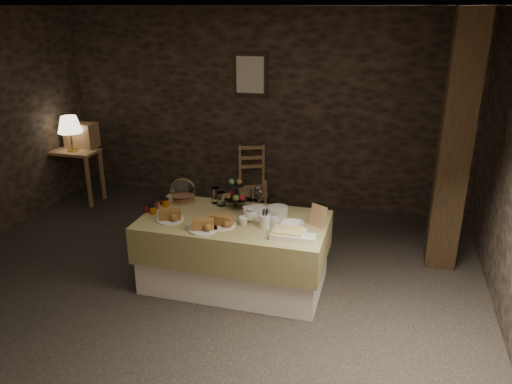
% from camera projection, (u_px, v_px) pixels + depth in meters
% --- Properties ---
extents(ground_plane, '(5.50, 5.00, 0.01)m').
position_uv_depth(ground_plane, '(196.00, 289.00, 4.87)').
color(ground_plane, black).
rests_on(ground_plane, ground).
extents(room_shell, '(5.52, 5.02, 2.60)m').
position_uv_depth(room_shell, '(189.00, 133.00, 4.32)').
color(room_shell, black).
rests_on(room_shell, ground).
extents(buffet_table, '(1.77, 0.94, 0.70)m').
position_uv_depth(buffet_table, '(234.00, 247.00, 4.83)').
color(buffet_table, white).
rests_on(buffet_table, ground_plane).
extents(console_table, '(0.69, 0.40, 0.74)m').
position_uv_depth(console_table, '(73.00, 159.00, 6.87)').
color(console_table, '#91633E').
rests_on(console_table, ground_plane).
extents(table_lamp, '(0.32, 0.32, 0.48)m').
position_uv_depth(table_lamp, '(69.00, 125.00, 6.64)').
color(table_lamp, gold).
rests_on(table_lamp, console_table).
extents(wine_rack, '(0.42, 0.26, 0.34)m').
position_uv_depth(wine_rack, '(81.00, 135.00, 6.92)').
color(wine_rack, '#91633E').
rests_on(wine_rack, console_table).
extents(chair, '(0.48, 0.47, 0.63)m').
position_uv_depth(chair, '(254.00, 179.00, 6.87)').
color(chair, '#91633E').
rests_on(chair, ground_plane).
extents(timber_column, '(0.30, 0.30, 2.60)m').
position_uv_depth(timber_column, '(455.00, 146.00, 4.92)').
color(timber_column, black).
rests_on(timber_column, ground_plane).
extents(framed_picture, '(0.45, 0.04, 0.55)m').
position_uv_depth(framed_picture, '(250.00, 75.00, 6.52)').
color(framed_picture, black).
rests_on(framed_picture, room_shell).
extents(plate_stack_a, '(0.19, 0.19, 0.10)m').
position_uv_depth(plate_stack_a, '(257.00, 212.00, 4.75)').
color(plate_stack_a, silver).
rests_on(plate_stack_a, buffet_table).
extents(plate_stack_b, '(0.20, 0.20, 0.08)m').
position_uv_depth(plate_stack_b, '(278.00, 211.00, 4.80)').
color(plate_stack_b, silver).
rests_on(plate_stack_b, buffet_table).
extents(cutlery_holder, '(0.10, 0.10, 0.12)m').
position_uv_depth(cutlery_holder, '(265.00, 221.00, 4.53)').
color(cutlery_holder, silver).
rests_on(cutlery_holder, buffet_table).
extents(cup_a, '(0.16, 0.16, 0.11)m').
position_uv_depth(cup_a, '(250.00, 215.00, 4.68)').
color(cup_a, silver).
rests_on(cup_a, buffet_table).
extents(cup_b, '(0.09, 0.09, 0.08)m').
position_uv_depth(cup_b, '(244.00, 221.00, 4.59)').
color(cup_b, silver).
rests_on(cup_b, buffet_table).
extents(mug_c, '(0.09, 0.09, 0.09)m').
position_uv_depth(mug_c, '(248.00, 212.00, 4.78)').
color(mug_c, silver).
rests_on(mug_c, buffet_table).
extents(mug_d, '(0.08, 0.08, 0.09)m').
position_uv_depth(mug_d, '(275.00, 222.00, 4.55)').
color(mug_d, silver).
rests_on(mug_d, buffet_table).
extents(bowl, '(0.23, 0.23, 0.05)m').
position_uv_depth(bowl, '(292.00, 226.00, 4.52)').
color(bowl, silver).
rests_on(bowl, buffet_table).
extents(cake_dome, '(0.26, 0.26, 0.26)m').
position_uv_depth(cake_dome, '(183.00, 192.00, 5.12)').
color(cake_dome, '#91633E').
rests_on(cake_dome, buffet_table).
extents(fruit_stand, '(0.24, 0.24, 0.33)m').
position_uv_depth(fruit_stand, '(236.00, 195.00, 4.95)').
color(fruit_stand, black).
rests_on(fruit_stand, buffet_table).
extents(bread_platter_left, '(0.26, 0.26, 0.11)m').
position_uv_depth(bread_platter_left, '(170.00, 216.00, 4.69)').
color(bread_platter_left, silver).
rests_on(bread_platter_left, buffet_table).
extents(bread_platter_center, '(0.26, 0.26, 0.11)m').
position_uv_depth(bread_platter_center, '(203.00, 226.00, 4.48)').
color(bread_platter_center, silver).
rests_on(bread_platter_center, buffet_table).
extents(bread_platter_right, '(0.26, 0.26, 0.11)m').
position_uv_depth(bread_platter_right, '(222.00, 222.00, 4.57)').
color(bread_platter_right, silver).
rests_on(bread_platter_right, buffet_table).
extents(jam_jars, '(0.18, 0.32, 0.07)m').
position_uv_depth(jam_jars, '(157.00, 205.00, 4.95)').
color(jam_jars, maroon).
rests_on(jam_jars, buffet_table).
extents(tart_dish, '(0.30, 0.22, 0.07)m').
position_uv_depth(tart_dish, '(289.00, 234.00, 4.35)').
color(tart_dish, silver).
rests_on(tart_dish, buffet_table).
extents(square_dish, '(0.14, 0.14, 0.04)m').
position_uv_depth(square_dish, '(308.00, 238.00, 4.28)').
color(square_dish, silver).
rests_on(square_dish, buffet_table).
extents(menu_frame, '(0.18, 0.15, 0.22)m').
position_uv_depth(menu_frame, '(318.00, 217.00, 4.55)').
color(menu_frame, '#91633E').
rests_on(menu_frame, buffet_table).
extents(storage_jar_a, '(0.10, 0.10, 0.16)m').
position_uv_depth(storage_jar_a, '(216.00, 195.00, 5.10)').
color(storage_jar_a, white).
rests_on(storage_jar_a, buffet_table).
extents(storage_jar_b, '(0.09, 0.09, 0.14)m').
position_uv_depth(storage_jar_b, '(221.00, 199.00, 5.03)').
color(storage_jar_b, white).
rests_on(storage_jar_b, buffet_table).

